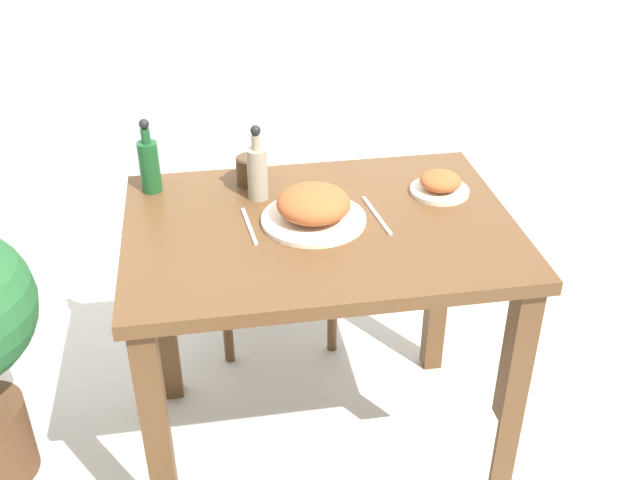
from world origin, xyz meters
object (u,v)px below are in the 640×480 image
object	(u,v)px
side_plate	(440,184)
drink_cup	(251,170)
food_plate	(314,207)
chair_far	(268,188)
sauce_bottle	(257,171)
condiment_bottle	(149,164)

from	to	relation	value
side_plate	drink_cup	bearing A→B (deg)	163.90
food_plate	side_plate	world-z (taller)	food_plate
chair_far	sauce_bottle	xyz separation A→B (m)	(-0.07, -0.53, 0.33)
drink_cup	condiment_bottle	xyz separation A→B (m)	(-0.27, -0.00, 0.04)
side_plate	sauce_bottle	size ratio (longest dim) A/B	0.77
food_plate	sauce_bottle	xyz separation A→B (m)	(-0.12, 0.15, 0.04)
chair_far	food_plate	xyz separation A→B (m)	(0.05, -0.68, 0.29)
food_plate	side_plate	size ratio (longest dim) A/B	1.67
side_plate	drink_cup	xyz separation A→B (m)	(-0.49, 0.14, 0.01)
drink_cup	condiment_bottle	distance (m)	0.27
chair_far	side_plate	size ratio (longest dim) A/B	5.80
chair_far	condiment_bottle	world-z (taller)	condiment_bottle
food_plate	sauce_bottle	distance (m)	0.20
side_plate	drink_cup	distance (m)	0.51
chair_far	condiment_bottle	bearing A→B (deg)	-128.52
side_plate	sauce_bottle	distance (m)	0.49
chair_far	condiment_bottle	xyz separation A→B (m)	(-0.35, -0.44, 0.33)
side_plate	drink_cup	world-z (taller)	drink_cup
drink_cup	condiment_bottle	size ratio (longest dim) A/B	0.40
food_plate	sauce_bottle	bearing A→B (deg)	129.87
side_plate	condiment_bottle	size ratio (longest dim) A/B	0.77
food_plate	drink_cup	distance (m)	0.27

